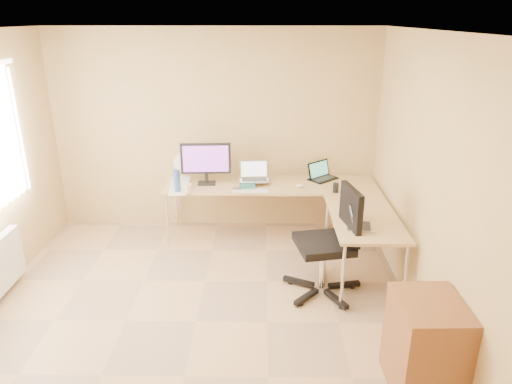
{
  "coord_description": "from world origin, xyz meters",
  "views": [
    {
      "loc": [
        0.62,
        -3.7,
        2.71
      ],
      "look_at": [
        0.55,
        1.1,
        0.9
      ],
      "focal_mm": 32.86,
      "sensor_mm": 36.0,
      "label": 1
    }
  ],
  "objects_px": {
    "keyboard": "(250,191)",
    "office_chair": "(323,249)",
    "laptop_return": "(362,217)",
    "cabinet": "(425,349)",
    "mug": "(188,188)",
    "desk_fan": "(183,167)",
    "monitor": "(206,164)",
    "desk_main": "(270,210)",
    "laptop_center": "(254,172)",
    "water_bottle": "(177,181)",
    "desk_return": "(362,247)",
    "laptop_black": "(323,171)"
  },
  "relations": [
    {
      "from": "monitor",
      "to": "water_bottle",
      "type": "height_order",
      "value": "monitor"
    },
    {
      "from": "desk_main",
      "to": "mug",
      "type": "bearing_deg",
      "value": -163.43
    },
    {
      "from": "keyboard",
      "to": "cabinet",
      "type": "bearing_deg",
      "value": -57.14
    },
    {
      "from": "monitor",
      "to": "laptop_center",
      "type": "relative_size",
      "value": 1.7
    },
    {
      "from": "keyboard",
      "to": "cabinet",
      "type": "xyz_separation_m",
      "value": [
        1.37,
        -2.36,
        -0.38
      ]
    },
    {
      "from": "cabinet",
      "to": "desk_return",
      "type": "bearing_deg",
      "value": 93.41
    },
    {
      "from": "desk_main",
      "to": "laptop_black",
      "type": "relative_size",
      "value": 7.38
    },
    {
      "from": "laptop_center",
      "to": "cabinet",
      "type": "distance_m",
      "value": 3.01
    },
    {
      "from": "mug",
      "to": "laptop_return",
      "type": "height_order",
      "value": "laptop_return"
    },
    {
      "from": "desk_main",
      "to": "mug",
      "type": "relative_size",
      "value": 25.36
    },
    {
      "from": "keyboard",
      "to": "laptop_center",
      "type": "bearing_deg",
      "value": 84.47
    },
    {
      "from": "desk_return",
      "to": "monitor",
      "type": "height_order",
      "value": "monitor"
    },
    {
      "from": "desk_main",
      "to": "desk_fan",
      "type": "bearing_deg",
      "value": 169.93
    },
    {
      "from": "monitor",
      "to": "laptop_center",
      "type": "distance_m",
      "value": 0.61
    },
    {
      "from": "desk_main",
      "to": "keyboard",
      "type": "height_order",
      "value": "keyboard"
    },
    {
      "from": "desk_main",
      "to": "desk_return",
      "type": "distance_m",
      "value": 1.4
    },
    {
      "from": "desk_main",
      "to": "keyboard",
      "type": "bearing_deg",
      "value": -129.89
    },
    {
      "from": "laptop_return",
      "to": "cabinet",
      "type": "bearing_deg",
      "value": -162.23
    },
    {
      "from": "desk_main",
      "to": "office_chair",
      "type": "bearing_deg",
      "value": -68.39
    },
    {
      "from": "laptop_center",
      "to": "cabinet",
      "type": "height_order",
      "value": "laptop_center"
    },
    {
      "from": "laptop_return",
      "to": "office_chair",
      "type": "height_order",
      "value": "office_chair"
    },
    {
      "from": "office_chair",
      "to": "water_bottle",
      "type": "bearing_deg",
      "value": 137.18
    },
    {
      "from": "laptop_center",
      "to": "office_chair",
      "type": "height_order",
      "value": "office_chair"
    },
    {
      "from": "keyboard",
      "to": "desk_return",
      "type": "bearing_deg",
      "value": -27.22
    },
    {
      "from": "desk_main",
      "to": "office_chair",
      "type": "height_order",
      "value": "office_chair"
    },
    {
      "from": "keyboard",
      "to": "mug",
      "type": "xyz_separation_m",
      "value": [
        -0.75,
        0.0,
        0.04
      ]
    },
    {
      "from": "water_bottle",
      "to": "desk_main",
      "type": "bearing_deg",
      "value": 14.8
    },
    {
      "from": "desk_main",
      "to": "laptop_return",
      "type": "bearing_deg",
      "value": -55.4
    },
    {
      "from": "mug",
      "to": "desk_fan",
      "type": "distance_m",
      "value": 0.52
    },
    {
      "from": "laptop_center",
      "to": "cabinet",
      "type": "relative_size",
      "value": 0.45
    },
    {
      "from": "desk_fan",
      "to": "laptop_return",
      "type": "height_order",
      "value": "desk_fan"
    },
    {
      "from": "monitor",
      "to": "laptop_return",
      "type": "bearing_deg",
      "value": -40.23
    },
    {
      "from": "desk_return",
      "to": "desk_main",
      "type": "bearing_deg",
      "value": 134.27
    },
    {
      "from": "desk_fan",
      "to": "laptop_return",
      "type": "distance_m",
      "value": 2.5
    },
    {
      "from": "desk_main",
      "to": "monitor",
      "type": "distance_m",
      "value": 1.02
    },
    {
      "from": "keyboard",
      "to": "monitor",
      "type": "bearing_deg",
      "value": 155.55
    },
    {
      "from": "mug",
      "to": "water_bottle",
      "type": "distance_m",
      "value": 0.15
    },
    {
      "from": "keyboard",
      "to": "water_bottle",
      "type": "xyz_separation_m",
      "value": [
        -0.88,
        0.0,
        0.13
      ]
    },
    {
      "from": "mug",
      "to": "laptop_center",
      "type": "bearing_deg",
      "value": 20.32
    },
    {
      "from": "desk_main",
      "to": "keyboard",
      "type": "xyz_separation_m",
      "value": [
        -0.25,
        -0.3,
        0.37
      ]
    },
    {
      "from": "keyboard",
      "to": "office_chair",
      "type": "xyz_separation_m",
      "value": [
        0.77,
        -1.01,
        -0.24
      ]
    },
    {
      "from": "laptop_center",
      "to": "mug",
      "type": "xyz_separation_m",
      "value": [
        -0.79,
        -0.29,
        -0.11
      ]
    },
    {
      "from": "desk_main",
      "to": "cabinet",
      "type": "relative_size",
      "value": 3.24
    },
    {
      "from": "laptop_black",
      "to": "water_bottle",
      "type": "height_order",
      "value": "water_bottle"
    },
    {
      "from": "desk_fan",
      "to": "laptop_center",
      "type": "bearing_deg",
      "value": 3.05
    },
    {
      "from": "desk_main",
      "to": "cabinet",
      "type": "xyz_separation_m",
      "value": [
        1.13,
        -2.66,
        -0.01
      ]
    },
    {
      "from": "monitor",
      "to": "laptop_black",
      "type": "relative_size",
      "value": 1.73
    },
    {
      "from": "desk_return",
      "to": "laptop_center",
      "type": "bearing_deg",
      "value": 139.86
    },
    {
      "from": "keyboard",
      "to": "desk_fan",
      "type": "relative_size",
      "value": 1.38
    },
    {
      "from": "desk_main",
      "to": "office_chair",
      "type": "distance_m",
      "value": 1.41
    }
  ]
}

